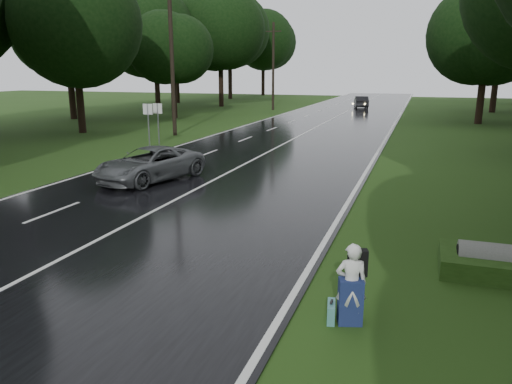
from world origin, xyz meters
TOP-DOWN VIEW (x-y plane):
  - ground at (0.00, 0.00)m, footprint 160.00×160.00m
  - road at (0.00, 20.00)m, footprint 12.00×140.00m
  - lane_center at (0.00, 20.00)m, footprint 0.12×140.00m
  - grey_car at (-2.48, 7.11)m, footprint 3.48×5.30m
  - far_car at (0.83, 50.36)m, footprint 2.31×4.46m
  - hitchhiker at (7.04, -1.89)m, footprint 0.64×0.61m
  - suitcase at (6.70, -1.91)m, footprint 0.22×0.50m
  - culvert at (9.73, 1.36)m, footprint 1.44×0.72m
  - utility_pole_mid at (-8.50, 20.48)m, footprint 1.80×0.28m
  - utility_pole_far at (-8.50, 44.26)m, footprint 1.80×0.28m
  - road_sign_a at (-7.20, 14.91)m, footprint 0.62×0.10m
  - road_sign_b at (-7.20, 16.02)m, footprint 0.61×0.10m
  - tree_left_d at (-15.68, 19.61)m, footprint 8.28×8.28m
  - tree_left_e at (-14.71, 32.03)m, footprint 7.62×7.62m
  - tree_left_f at (-16.37, 47.56)m, footprint 10.80×10.80m
  - tree_right_e at (12.58, 35.72)m, footprint 8.13×8.13m
  - tree_right_f at (15.19, 48.96)m, footprint 10.42×10.42m

SIDE VIEW (x-z plane):
  - ground at x=0.00m, z-range 0.00..0.00m
  - culvert at x=9.73m, z-range -0.36..0.36m
  - utility_pole_mid at x=-8.50m, z-range -5.36..5.36m
  - utility_pole_far at x=-8.50m, z-range -4.84..4.84m
  - road_sign_a at x=-7.20m, z-range -1.29..1.29m
  - road_sign_b at x=-7.20m, z-range -1.26..1.26m
  - tree_left_d at x=-15.68m, z-range -6.47..6.47m
  - tree_left_e at x=-14.71m, z-range -5.95..5.95m
  - tree_left_f at x=-16.37m, z-range -8.44..8.44m
  - tree_right_e at x=12.58m, z-range -6.35..6.35m
  - tree_right_f at x=15.19m, z-range -8.14..8.14m
  - road at x=0.00m, z-range 0.00..0.04m
  - lane_center at x=0.00m, z-range 0.04..0.05m
  - suitcase at x=6.70m, z-range 0.00..0.34m
  - hitchhiker at x=7.04m, z-range -0.06..1.48m
  - grey_car at x=-2.48m, z-range 0.04..1.40m
  - far_car at x=0.83m, z-range 0.04..1.44m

